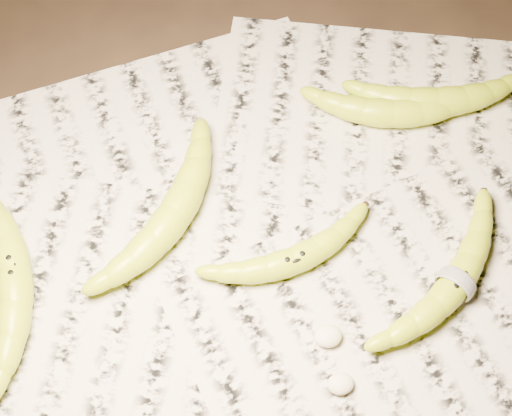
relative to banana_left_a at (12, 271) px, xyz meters
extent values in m
plane|color=black|center=(0.27, -0.01, -0.03)|extent=(3.00, 3.00, 0.00)
cube|color=beige|center=(0.29, -0.03, -0.02)|extent=(0.90, 0.70, 0.01)
torus|color=white|center=(0.46, -0.10, 0.00)|extent=(0.03, 0.04, 0.04)
ellipsoid|color=beige|center=(0.32, -0.18, -0.01)|extent=(0.03, 0.02, 0.02)
ellipsoid|color=beige|center=(0.32, -0.13, -0.01)|extent=(0.03, 0.02, 0.02)
camera|label=1|loc=(0.20, -0.34, 0.70)|focal=50.00mm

